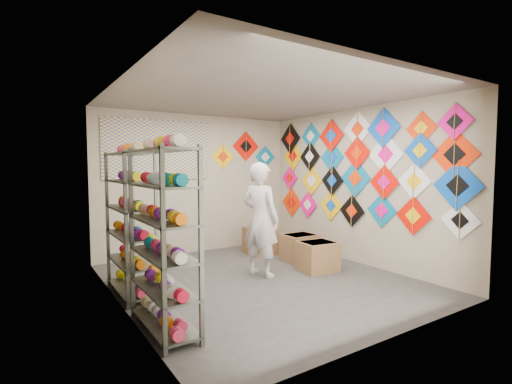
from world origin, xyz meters
TOP-DOWN VIEW (x-y plane):
  - ground at (0.00, 0.00)m, footprint 4.50×4.50m
  - room_walls at (0.00, 0.00)m, footprint 4.50×4.50m
  - shelf_rack_front at (-1.78, -0.85)m, footprint 0.40×1.10m
  - shelf_rack_back at (-1.78, 0.45)m, footprint 0.40×1.10m
  - string_spools at (-1.78, -0.20)m, footprint 0.12×2.36m
  - kite_wall_display at (1.98, -0.00)m, footprint 0.06×4.32m
  - back_wall_kites at (1.08, 2.24)m, footprint 1.56×0.02m
  - poster at (-0.80, 2.23)m, footprint 2.00×0.01m
  - shopkeeper at (0.13, 0.21)m, footprint 0.91×0.82m
  - carton_a at (1.03, -0.10)m, footprint 0.62×0.54m
  - carton_b at (1.22, 0.57)m, footprint 0.59×0.48m
  - carton_c at (0.92, 1.42)m, footprint 0.61×0.66m

SIDE VIEW (x-z plane):
  - ground at x=0.00m, z-range 0.00..0.00m
  - carton_b at x=1.22m, z-range 0.00..0.48m
  - carton_a at x=1.03m, z-range 0.00..0.48m
  - carton_c at x=0.92m, z-range 0.00..0.51m
  - shopkeeper at x=0.13m, z-range 0.00..1.76m
  - shelf_rack_front at x=-1.78m, z-range 0.00..1.90m
  - shelf_rack_back at x=-1.78m, z-range 0.00..1.90m
  - string_spools at x=-1.78m, z-range 0.99..1.11m
  - room_walls at x=0.00m, z-range -0.61..3.89m
  - kite_wall_display at x=1.98m, z-range 0.62..2.69m
  - back_wall_kites at x=1.08m, z-range 1.59..2.40m
  - poster at x=-0.80m, z-range 1.45..2.55m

